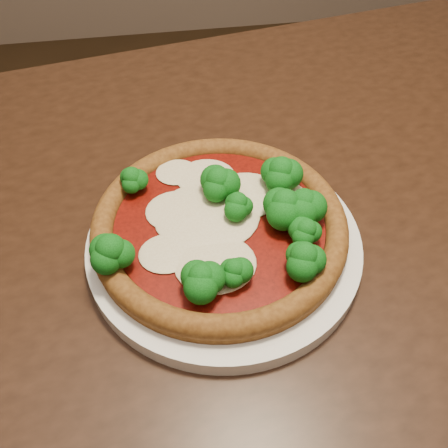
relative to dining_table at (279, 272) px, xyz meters
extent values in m
cube|color=black|center=(0.00, 0.00, 0.07)|extent=(1.44, 1.05, 0.04)
cylinder|color=black|center=(0.53, 0.47, -0.30)|extent=(0.06, 0.06, 0.71)
cylinder|color=silver|center=(-0.07, -0.02, 0.10)|extent=(0.28, 0.28, 0.02)
cylinder|color=brown|center=(-0.08, -0.02, 0.11)|extent=(0.26, 0.26, 0.01)
torus|color=brown|center=(-0.08, -0.02, 0.12)|extent=(0.26, 0.26, 0.02)
cylinder|color=#6B0C05|center=(-0.08, -0.02, 0.12)|extent=(0.22, 0.22, 0.00)
ellipsoid|color=beige|center=(-0.08, 0.05, 0.12)|extent=(0.07, 0.06, 0.01)
ellipsoid|color=beige|center=(-0.12, 0.01, 0.12)|extent=(0.06, 0.06, 0.01)
ellipsoid|color=beige|center=(0.00, 0.01, 0.12)|extent=(0.05, 0.04, 0.00)
ellipsoid|color=beige|center=(-0.11, 0.06, 0.12)|extent=(0.05, 0.04, 0.00)
ellipsoid|color=beige|center=(-0.04, 0.02, 0.12)|extent=(0.08, 0.07, 0.01)
ellipsoid|color=beige|center=(-0.13, -0.05, 0.12)|extent=(0.05, 0.05, 0.00)
ellipsoid|color=beige|center=(-0.09, -0.07, 0.12)|extent=(0.08, 0.07, 0.01)
ellipsoid|color=beige|center=(-0.09, -0.01, 0.12)|extent=(0.11, 0.10, 0.01)
ellipsoid|color=#137B1B|center=(-0.07, 0.02, 0.15)|extent=(0.05, 0.05, 0.04)
ellipsoid|color=#137B1B|center=(-0.10, -0.10, 0.15)|extent=(0.04, 0.04, 0.04)
ellipsoid|color=#137B1B|center=(-0.16, 0.04, 0.14)|extent=(0.04, 0.04, 0.03)
ellipsoid|color=#137B1B|center=(-0.01, -0.09, 0.15)|extent=(0.05, 0.05, 0.04)
ellipsoid|color=#137B1B|center=(-0.18, -0.06, 0.15)|extent=(0.05, 0.05, 0.04)
ellipsoid|color=#137B1B|center=(-0.07, -0.09, 0.14)|extent=(0.03, 0.03, 0.03)
ellipsoid|color=#137B1B|center=(-0.01, -0.02, 0.15)|extent=(0.05, 0.05, 0.04)
ellipsoid|color=#137B1B|center=(-0.06, -0.01, 0.14)|extent=(0.04, 0.04, 0.03)
ellipsoid|color=#137B1B|center=(0.00, -0.06, 0.14)|extent=(0.04, 0.04, 0.03)
ellipsoid|color=#137B1B|center=(0.01, -0.02, 0.15)|extent=(0.05, 0.05, 0.04)
ellipsoid|color=#137B1B|center=(0.00, 0.02, 0.15)|extent=(0.05, 0.05, 0.04)
camera|label=1|loc=(-0.12, -0.35, 0.50)|focal=40.00mm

